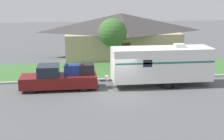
% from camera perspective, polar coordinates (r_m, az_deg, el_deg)
% --- Properties ---
extents(ground_plane, '(120.00, 120.00, 0.00)m').
position_cam_1_polar(ground_plane, '(23.31, 1.60, -4.30)').
color(ground_plane, '#515456').
extents(curb_strip, '(80.00, 0.30, 0.14)m').
position_cam_1_polar(curb_strip, '(26.84, 0.37, -1.68)').
color(curb_strip, '#999993').
rests_on(curb_strip, ground_plane).
extents(lawn_strip, '(80.00, 7.00, 0.03)m').
position_cam_1_polar(lawn_strip, '(30.35, -0.55, 0.06)').
color(lawn_strip, '#3D6B33').
rests_on(lawn_strip, ground_plane).
extents(house_across_street, '(14.01, 7.63, 5.01)m').
position_cam_1_polar(house_across_street, '(36.92, 1.65, 6.62)').
color(house_across_street, tan).
rests_on(house_across_street, ground_plane).
extents(pickup_truck, '(5.93, 2.02, 2.04)m').
position_cam_1_polar(pickup_truck, '(24.43, -9.60, -1.47)').
color(pickup_truck, black).
rests_on(pickup_truck, ground_plane).
extents(travel_trailer, '(8.93, 2.40, 3.37)m').
position_cam_1_polar(travel_trailer, '(25.18, 9.03, 1.13)').
color(travel_trailer, black).
rests_on(travel_trailer, ground_plane).
extents(mailbox, '(0.48, 0.20, 1.35)m').
position_cam_1_polar(mailbox, '(28.36, 8.14, 1.05)').
color(mailbox, brown).
rests_on(mailbox, ground_plane).
extents(tree_in_yard, '(2.75, 2.75, 5.00)m').
position_cam_1_polar(tree_in_yard, '(29.79, 0.12, 6.83)').
color(tree_in_yard, brown).
rests_on(tree_in_yard, ground_plane).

